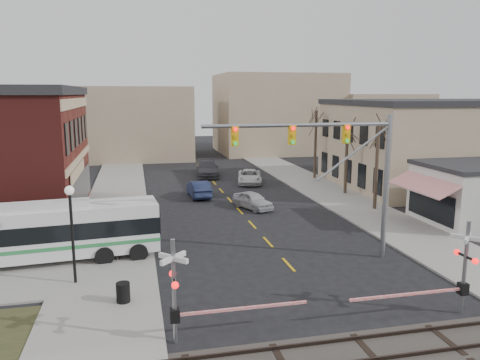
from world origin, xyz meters
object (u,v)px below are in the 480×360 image
at_px(car_b, 199,189).
at_px(car_c, 250,177).
at_px(rr_crossing_west, 186,292).
at_px(pedestrian_near, 117,244).
at_px(rr_crossing_east, 456,270).
at_px(car_d, 208,169).
at_px(street_lamp, 71,215).
at_px(pedestrian_far, 78,228).
at_px(transit_bus, 44,232).
at_px(car_a, 253,200).
at_px(traffic_signal_mast, 340,157).
at_px(trash_bin, 123,292).

distance_m(car_b, car_c, 7.91).
bearing_deg(rr_crossing_west, pedestrian_near, 106.70).
relative_size(rr_crossing_west, car_b, 1.25).
distance_m(rr_crossing_east, pedestrian_near, 16.90).
relative_size(rr_crossing_east, car_d, 0.96).
bearing_deg(rr_crossing_west, street_lamp, 125.90).
xyz_separation_m(rr_crossing_west, car_b, (3.77, 24.49, -1.23)).
distance_m(rr_crossing_west, car_d, 35.45).
bearing_deg(rr_crossing_west, pedestrian_far, 111.49).
height_order(street_lamp, car_d, street_lamp).
distance_m(transit_bus, car_b, 17.91).
relative_size(rr_crossing_east, street_lamp, 1.18).
distance_m(car_b, car_d, 10.68).
relative_size(street_lamp, car_a, 1.20).
xyz_separation_m(traffic_signal_mast, trash_bin, (-11.32, -3.00, -5.20)).
height_order(traffic_signal_mast, rr_crossing_west, traffic_signal_mast).
bearing_deg(car_c, car_d, 137.41).
distance_m(rr_crossing_east, street_lamp, 17.16).
xyz_separation_m(traffic_signal_mast, car_a, (-1.54, 12.55, -5.08)).
relative_size(rr_crossing_east, car_c, 1.11).
distance_m(rr_crossing_west, trash_bin, 4.65).
xyz_separation_m(car_c, pedestrian_far, (-14.94, -16.47, 0.26)).
distance_m(car_c, pedestrian_far, 22.23).
distance_m(car_d, pedestrian_near, 27.07).
xyz_separation_m(transit_bus, trash_bin, (4.20, -6.15, -1.21)).
bearing_deg(street_lamp, trash_bin, -49.55).
height_order(trash_bin, car_b, car_b).
bearing_deg(trash_bin, car_b, 73.52).
bearing_deg(transit_bus, rr_crossing_west, -56.45).
relative_size(traffic_signal_mast, trash_bin, 11.86).
bearing_deg(rr_crossing_west, transit_bus, 123.55).
relative_size(car_a, car_d, 0.68).
xyz_separation_m(rr_crossing_west, street_lamp, (-4.66, 6.45, 1.51)).
xyz_separation_m(traffic_signal_mast, car_c, (0.77, 22.95, -5.06)).
height_order(car_b, pedestrian_near, pedestrian_near).
bearing_deg(rr_crossing_west, car_d, 79.95).
height_order(rr_crossing_east, pedestrian_far, rr_crossing_east).
bearing_deg(street_lamp, traffic_signal_mast, 1.25).
height_order(car_d, pedestrian_near, pedestrian_near).
bearing_deg(traffic_signal_mast, car_c, 88.07).
height_order(rr_crossing_west, car_b, rr_crossing_west).
bearing_deg(car_a, trash_bin, -144.22).
bearing_deg(car_d, trash_bin, -99.26).
xyz_separation_m(street_lamp, pedestrian_near, (1.86, 2.92, -2.52)).
xyz_separation_m(rr_crossing_east, car_d, (-4.88, 35.14, -1.12)).
bearing_deg(pedestrian_far, transit_bus, -179.14).
bearing_deg(traffic_signal_mast, trash_bin, -165.17).
xyz_separation_m(car_a, car_d, (-1.23, 15.60, 0.17)).
xyz_separation_m(street_lamp, pedestrian_far, (-0.54, 6.78, -2.52)).
bearing_deg(traffic_signal_mast, transit_bus, 168.52).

